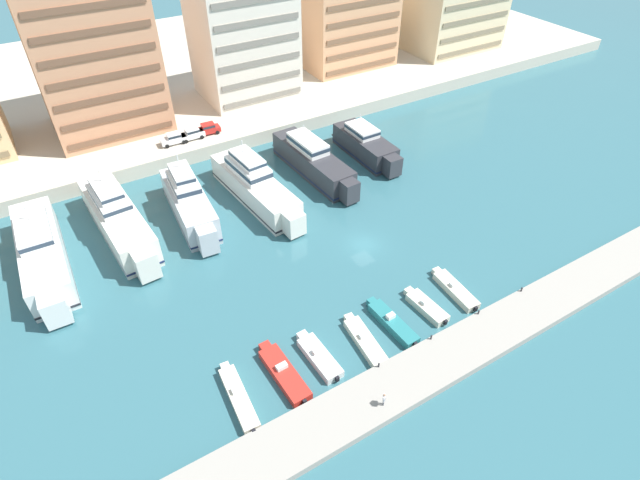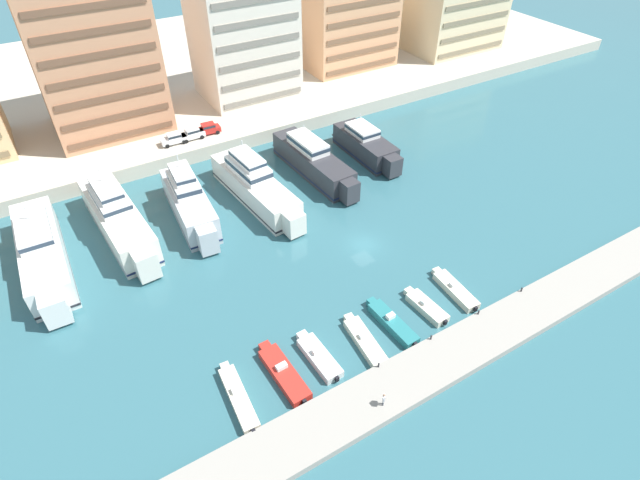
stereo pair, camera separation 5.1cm
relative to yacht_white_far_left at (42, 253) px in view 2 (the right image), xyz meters
name	(u,v)px [view 2 (the right image)]	position (x,y,z in m)	size (l,w,h in m)	color
ground_plane	(364,245)	(36.00, -16.54, -2.34)	(400.00, 400.00, 0.00)	#336670
quay_promenade	(191,70)	(36.00, 49.04, -1.15)	(180.00, 70.00, 2.37)	beige
pier_dock	(470,345)	(36.00, -35.88, -1.89)	(120.00, 5.35, 0.90)	#9E998E
yacht_white_far_left	(42,253)	(0.00, 0.00, 0.00)	(5.14, 22.03, 7.37)	white
yacht_ivory_left	(118,218)	(9.51, 1.90, 0.32)	(6.08, 22.04, 8.78)	silver
yacht_silver_mid_left	(189,202)	(18.75, 0.49, 0.32)	(5.38, 17.94, 8.88)	silver
yacht_ivory_center_left	(255,185)	(28.29, -0.07, 0.14)	(6.22, 21.49, 8.45)	silver
yacht_charcoal_center	(313,161)	(38.99, 1.66, -0.10)	(5.18, 20.24, 7.20)	#333338
yacht_charcoal_center_right	(366,145)	(48.98, 1.82, -0.32)	(4.43, 15.61, 6.64)	#333338
motorboat_cream_far_left	(238,397)	(12.70, -29.20, -1.86)	(2.06, 8.35, 1.33)	beige
motorboat_red_left	(283,373)	(17.65, -28.99, -1.84)	(2.36, 8.36, 1.44)	red
motorboat_white_mid_left	(319,356)	(21.66, -29.07, -1.86)	(2.19, 7.04, 1.38)	white
motorboat_cream_center_left	(365,341)	(26.87, -29.83, -1.91)	(2.41, 7.76, 1.20)	beige
motorboat_teal_center	(392,322)	(30.82, -29.31, -1.83)	(2.05, 7.86, 1.49)	teal
motorboat_cream_center_right	(426,306)	(35.56, -29.38, -1.87)	(2.18, 6.36, 1.31)	beige
motorboat_cream_mid_right	(455,289)	(40.22, -29.03, -1.89)	(2.13, 7.53, 1.27)	beige
car_white_far_left	(174,138)	(22.33, 17.64, 1.01)	(4.15, 2.02, 1.80)	white
car_white_left	(192,133)	(25.40, 17.67, 1.01)	(4.13, 1.97, 1.80)	white
car_red_mid_left	(208,128)	(28.26, 17.96, 1.01)	(4.19, 2.10, 1.80)	red
apartment_block_left	(90,47)	(15.36, 29.79, 13.09)	(18.09, 16.49, 28.01)	tan
apartment_block_mid_left	(244,39)	(40.83, 29.44, 10.16)	(16.90, 13.80, 22.11)	silver
apartment_block_center_left	(342,16)	(64.89, 34.18, 9.37)	(18.77, 16.13, 20.57)	tan
apartment_block_center	(451,0)	(90.87, 30.45, 9.82)	(20.56, 17.24, 21.48)	beige
pedestrian_near_edge	(384,399)	(23.86, -37.06, -0.47)	(0.46, 0.50, 1.64)	#4C515B
bollard_west	(379,365)	(25.97, -33.45, -1.11)	(0.20, 0.20, 0.61)	#2D2D33
bollard_west_mid	(431,337)	(32.71, -33.45, -1.11)	(0.20, 0.20, 0.61)	#2D2D33
bollard_east_mid	(479,312)	(39.45, -33.45, -1.11)	(0.20, 0.20, 0.61)	#2D2D33
bollard_east	(522,289)	(46.20, -33.45, -1.11)	(0.20, 0.20, 0.61)	#2D2D33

